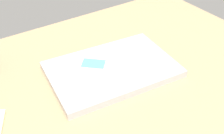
{
  "coord_description": "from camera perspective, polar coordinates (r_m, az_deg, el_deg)",
  "views": [
    {
      "loc": [
        29.09,
        49.57,
        53.15
      ],
      "look_at": [
        -5.93,
        -3.15,
        5.0
      ],
      "focal_mm": 44.41,
      "sensor_mm": 36.0,
      "label": 1
    }
  ],
  "objects": [
    {
      "name": "cell_phone_on_laptop",
      "position": [
        0.79,
        -3.82,
        0.44
      ],
      "size": [
        11.37,
        10.99,
        1.08
      ],
      "color": "silver",
      "rests_on": "laptop_closed"
    },
    {
      "name": "desk_surface",
      "position": [
        0.77,
        -2.38,
        -4.72
      ],
      "size": [
        120.0,
        80.0,
        3.0
      ],
      "primitive_type": "cube",
      "color": "tan",
      "rests_on": "ground"
    },
    {
      "name": "laptop_closed",
      "position": [
        0.8,
        0.0,
        -0.51
      ],
      "size": [
        38.02,
        27.09,
        2.23
      ],
      "primitive_type": "cube",
      "rotation": [
        0.0,
        0.0,
        -0.1
      ],
      "color": "#B7BABC",
      "rests_on": "desk_surface"
    }
  ]
}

